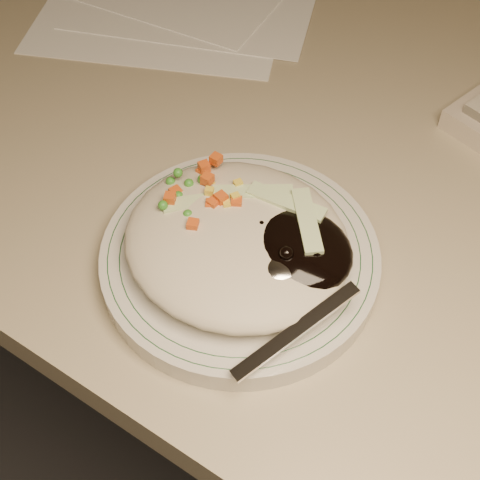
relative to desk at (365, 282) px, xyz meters
The scene contains 4 objects.
desk is the anchor object (origin of this frame).
plate 0.29m from the desk, 107.76° to the right, with size 0.24×0.24×0.02m, color silver.
plate_rim 0.30m from the desk, 107.76° to the right, with size 0.23×0.23×0.00m.
meal 0.31m from the desk, 106.49° to the right, with size 0.21×0.19×0.05m.
Camera 1 is at (0.13, 0.90, 1.21)m, focal length 50.00 mm.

